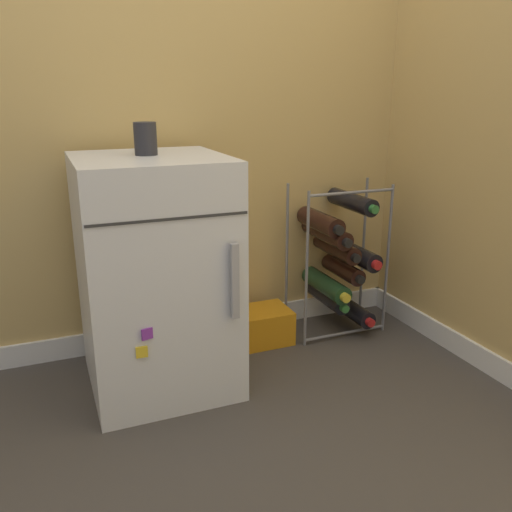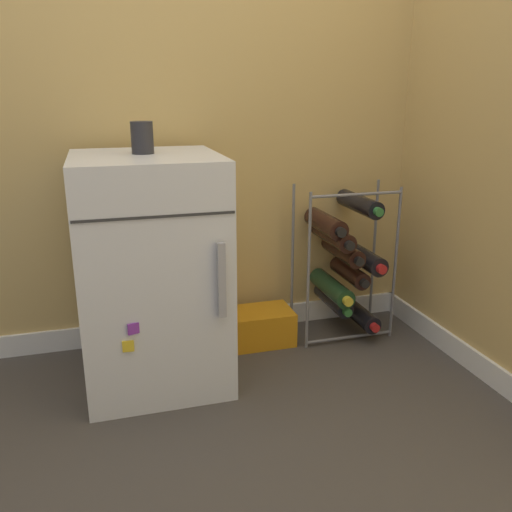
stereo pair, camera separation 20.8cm
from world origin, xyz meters
name	(u,v)px [view 1 (the left image)]	position (x,y,z in m)	size (l,w,h in m)	color
ground_plane	(274,421)	(0.00, 0.00, 0.00)	(14.00, 14.00, 0.00)	#423D38
wall_back	(197,28)	(0.00, 0.74, 1.24)	(6.75, 0.07, 2.50)	tan
mini_fridge	(156,275)	(-0.27, 0.39, 0.41)	(0.49, 0.54, 0.81)	silver
wine_rack	(338,258)	(0.54, 0.54, 0.33)	(0.40, 0.33, 0.65)	slate
soda_box	(259,326)	(0.18, 0.55, 0.07)	(0.25, 0.18, 0.14)	orange
fridge_top_cup	(145,139)	(-0.28, 0.42, 0.87)	(0.07, 0.07, 0.11)	#28282D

